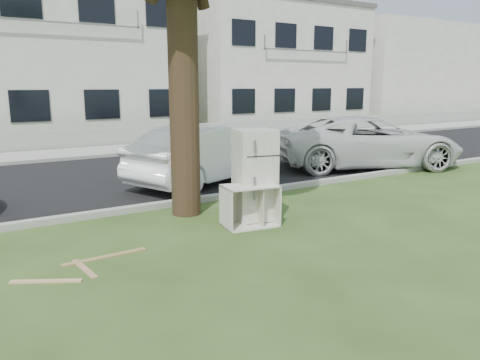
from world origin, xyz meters
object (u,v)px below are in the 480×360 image
cabinet (250,206)px  car_center (207,154)px  car_right (368,142)px  fridge (255,176)px

cabinet → car_center: bearing=81.5°
cabinet → car_right: (6.15, 3.11, 0.39)m
cabinet → fridge: bearing=52.0°
car_center → car_right: car_right is taller
cabinet → car_center: car_center is taller
cabinet → car_right: size_ratio=0.17×
fridge → cabinet: size_ratio=1.78×
fridge → car_right: size_ratio=0.30×
cabinet → car_right: 6.90m
car_center → car_right: (5.04, -0.55, 0.03)m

